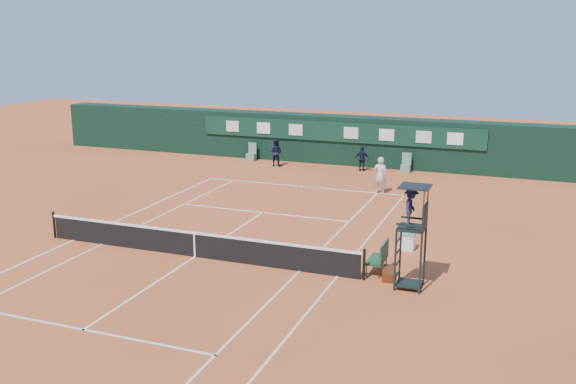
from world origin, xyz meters
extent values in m
plane|color=#C75B2F|center=(0.00, 0.00, 0.00)|extent=(90.00, 90.00, 0.00)
cube|color=silver|center=(0.00, 11.88, 0.01)|extent=(11.05, 0.08, 0.01)
cube|color=silver|center=(5.49, 0.00, 0.01)|extent=(0.08, 23.85, 0.01)
cube|color=white|center=(-5.49, 0.00, 0.01)|extent=(0.08, 23.85, 0.01)
cube|color=silver|center=(4.12, 0.00, 0.01)|extent=(0.08, 23.85, 0.01)
cube|color=silver|center=(-4.12, 0.00, 0.01)|extent=(0.08, 23.85, 0.01)
cube|color=white|center=(0.00, 6.40, 0.01)|extent=(8.31, 0.08, 0.01)
cube|color=silver|center=(0.00, -6.40, 0.01)|extent=(8.31, 0.08, 0.01)
cube|color=white|center=(0.00, 0.00, 0.01)|extent=(0.08, 12.88, 0.01)
cube|color=white|center=(0.00, 11.73, 0.01)|extent=(0.08, 0.30, 0.01)
cube|color=black|center=(0.00, 0.00, 0.45)|extent=(12.60, 0.04, 0.90)
cube|color=white|center=(0.00, 0.00, 0.93)|extent=(12.80, 0.06, 0.08)
cube|color=white|center=(0.00, 0.00, 0.46)|extent=(0.06, 0.05, 0.92)
cylinder|color=black|center=(6.40, 0.00, 0.55)|extent=(0.10, 0.10, 1.10)
cylinder|color=black|center=(-6.40, 0.00, 0.55)|extent=(0.10, 0.10, 1.10)
cube|color=black|center=(0.00, 18.75, 1.50)|extent=(40.00, 1.50, 3.00)
cube|color=#0E3321|center=(0.00, 17.94, 2.10)|extent=(18.00, 0.10, 1.20)
cube|color=silver|center=(-7.00, 17.87, 2.10)|extent=(0.90, 0.04, 0.70)
cube|color=white|center=(-4.80, 17.87, 2.10)|extent=(0.90, 0.04, 0.70)
cube|color=silver|center=(-2.60, 17.87, 2.10)|extent=(0.90, 0.04, 0.70)
cube|color=silver|center=(1.00, 17.87, 2.10)|extent=(0.90, 0.04, 0.70)
cube|color=white|center=(3.20, 17.87, 2.10)|extent=(0.90, 0.04, 0.70)
cube|color=silver|center=(5.40, 17.87, 2.10)|extent=(0.90, 0.04, 0.70)
cube|color=white|center=(7.20, 17.87, 2.10)|extent=(0.90, 0.04, 0.70)
cube|color=#5A8A69|center=(-5.50, 17.45, 0.23)|extent=(0.55, 0.50, 0.46)
cube|color=#588765|center=(-5.50, 17.67, 0.80)|extent=(0.55, 0.06, 0.70)
cube|color=#588765|center=(4.50, 17.45, 0.23)|extent=(0.55, 0.50, 0.46)
cube|color=#578666|center=(4.50, 17.67, 0.80)|extent=(0.55, 0.06, 0.70)
cylinder|color=black|center=(7.54, -0.53, 1.00)|extent=(0.07, 0.07, 2.00)
cylinder|color=black|center=(7.54, 0.27, 1.00)|extent=(0.07, 0.07, 2.00)
cylinder|color=black|center=(8.34, -0.53, 1.00)|extent=(0.07, 0.07, 2.00)
cylinder|color=black|center=(8.34, 0.27, 1.00)|extent=(0.07, 0.07, 2.00)
cube|color=black|center=(7.94, -0.13, 2.04)|extent=(0.85, 0.85, 0.08)
cube|color=black|center=(8.34, -0.13, 2.45)|extent=(0.06, 0.85, 0.80)
cube|color=black|center=(7.94, -0.55, 2.25)|extent=(0.85, 0.05, 0.06)
cube|color=black|center=(7.94, 0.29, 2.25)|extent=(0.85, 0.05, 0.06)
cylinder|color=black|center=(8.34, -0.53, 2.90)|extent=(0.04, 0.04, 1.00)
cylinder|color=black|center=(8.34, 0.27, 2.90)|extent=(0.04, 0.04, 1.00)
cube|color=black|center=(7.99, -0.13, 3.40)|extent=(0.95, 0.95, 0.04)
cube|color=black|center=(7.94, -0.13, 0.15)|extent=(0.80, 0.80, 0.05)
cube|color=black|center=(7.54, -0.13, 0.40)|extent=(0.04, 0.80, 0.04)
cube|color=black|center=(7.54, -0.13, 0.80)|extent=(0.04, 0.80, 0.04)
cube|color=black|center=(7.54, -0.13, 1.20)|extent=(0.04, 0.80, 0.04)
cube|color=black|center=(7.54, -0.13, 1.60)|extent=(0.04, 0.80, 0.04)
imported|color=#191B33|center=(7.89, -0.13, 2.72)|extent=(0.47, 0.82, 1.28)
cube|color=#193E25|center=(6.63, 0.88, 0.45)|extent=(0.55, 1.20, 0.08)
cube|color=#19402B|center=(6.88, 0.88, 0.80)|extent=(0.06, 1.20, 0.60)
cylinder|color=black|center=(6.41, 0.33, 0.20)|extent=(0.04, 0.04, 0.41)
cylinder|color=black|center=(6.85, 0.33, 0.20)|extent=(0.04, 0.04, 0.41)
cylinder|color=black|center=(6.41, 1.43, 0.20)|extent=(0.04, 0.04, 0.41)
cylinder|color=black|center=(6.85, 1.43, 0.20)|extent=(0.04, 0.04, 0.41)
cube|color=black|center=(7.15, 0.45, 0.17)|extent=(0.51, 0.93, 0.33)
cube|color=white|center=(7.18, 3.64, 0.30)|extent=(0.55, 0.55, 0.60)
cube|color=#5B8C63|center=(7.18, 3.64, 0.62)|extent=(0.57, 0.57, 0.05)
sphere|color=gold|center=(-0.45, 9.16, 0.03)|extent=(0.07, 0.07, 0.07)
imported|color=silver|center=(4.21, 11.90, 0.96)|extent=(0.73, 0.51, 1.91)
imported|color=black|center=(-3.37, 16.43, 0.86)|extent=(0.86, 0.68, 1.73)
imported|color=black|center=(2.00, 16.88, 0.75)|extent=(0.90, 0.42, 1.49)
camera|label=1|loc=(11.20, -19.73, 8.10)|focal=40.00mm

